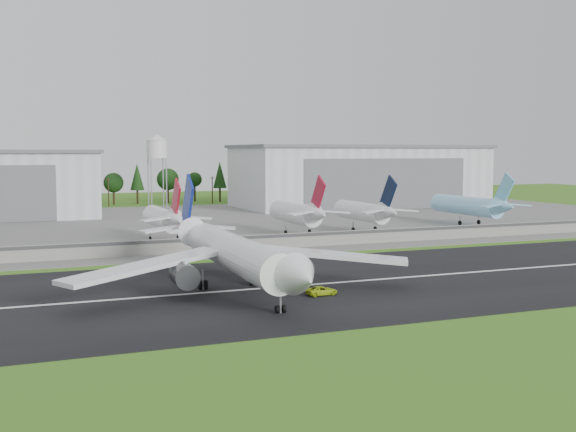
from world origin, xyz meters
name	(u,v)px	position (x,y,z in m)	size (l,w,h in m)	color
ground	(427,289)	(0.00, 0.00, 0.00)	(600.00, 600.00, 0.00)	#396A19
runway	(396,278)	(0.00, 10.00, 0.05)	(320.00, 60.00, 0.10)	black
runway_centerline	(396,278)	(0.00, 10.00, 0.11)	(220.00, 1.00, 0.02)	white
apron	(217,222)	(0.00, 120.00, 0.05)	(320.00, 150.00, 0.10)	slate
blast_fence	(297,240)	(0.00, 54.99, 1.81)	(240.00, 0.61, 3.50)	gray
hangar_east	(360,176)	(75.00, 164.92, 12.63)	(102.00, 47.00, 25.20)	silver
water_tower	(157,146)	(-5.00, 185.00, 24.55)	(8.40, 8.40, 29.40)	#99999E
utility_poles	(162,205)	(0.00, 200.00, 0.00)	(230.00, 3.00, 12.00)	black
treeline	(155,203)	(0.00, 215.00, 0.00)	(320.00, 16.00, 22.00)	black
main_airliner	(236,261)	(-29.97, 9.56, 4.89)	(57.24, 59.18, 18.17)	white
ground_vehicle	(322,291)	(-18.64, 1.18, 0.81)	(2.36, 5.12, 1.42)	#A5C016
parked_jet_red_a	(165,219)	(-26.39, 76.53, 5.96)	(7.36, 31.29, 16.45)	white
parked_jet_red_b	(300,213)	(10.04, 76.56, 6.16)	(7.36, 31.29, 16.66)	white
parked_jet_navy	(367,211)	(30.36, 76.53, 5.97)	(7.36, 31.29, 16.46)	white
parked_jet_skyblue	(473,206)	(69.62, 81.56, 6.13)	(7.36, 37.29, 16.68)	#93D9FE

